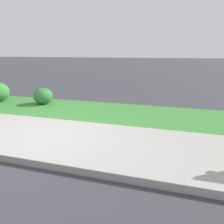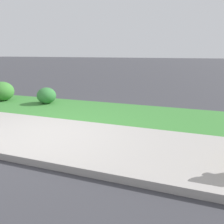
% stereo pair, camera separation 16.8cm
% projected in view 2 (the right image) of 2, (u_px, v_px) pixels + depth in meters
% --- Properties ---
extents(ground_plane, '(120.00, 120.00, 0.00)m').
position_uv_depth(ground_plane, '(43.00, 134.00, 4.65)').
color(ground_plane, '#38383D').
extents(sidewalk_pavement, '(18.00, 2.09, 0.01)m').
position_uv_depth(sidewalk_pavement, '(43.00, 134.00, 4.65)').
color(sidewalk_pavement, '#9E9993').
rests_on(sidewalk_pavement, ground).
extents(grass_verge, '(18.00, 2.19, 0.01)m').
position_uv_depth(grass_verge, '(87.00, 109.00, 6.60)').
color(grass_verge, '#387A33').
rests_on(grass_verge, ground).
extents(street_curb, '(18.00, 0.16, 0.12)m').
position_uv_depth(street_curb, '(1.00, 154.00, 3.61)').
color(street_curb, '#9E9993').
rests_on(street_curb, ground).
extents(shrub_bush_mid_verge, '(0.63, 0.63, 0.54)m').
position_uv_depth(shrub_bush_mid_verge, '(46.00, 96.00, 7.33)').
color(shrub_bush_mid_verge, '#337538').
rests_on(shrub_bush_mid_verge, ground).
extents(shrub_bush_far_verge, '(0.79, 0.79, 0.67)m').
position_uv_depth(shrub_bush_far_verge, '(2.00, 91.00, 7.74)').
color(shrub_bush_far_verge, '#3D7F33').
rests_on(shrub_bush_far_verge, ground).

